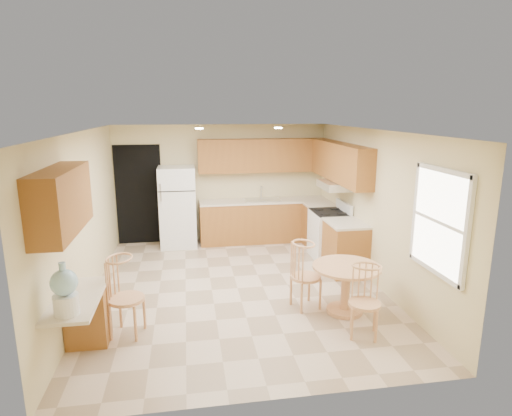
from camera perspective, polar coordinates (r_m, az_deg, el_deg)
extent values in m
plane|color=#C4AA8E|center=(7.01, -2.48, -10.63)|extent=(5.50, 5.50, 0.00)
cube|color=white|center=(6.42, -2.70, 10.25)|extent=(4.50, 5.50, 0.02)
cube|color=#CFBC8C|center=(9.29, -4.59, 3.33)|extent=(4.50, 0.02, 2.50)
cube|color=#CFBC8C|center=(4.02, 2.13, -9.88)|extent=(4.50, 0.02, 2.50)
cube|color=#CFBC8C|center=(6.73, -21.97, -1.34)|extent=(0.02, 5.50, 2.50)
cube|color=#CFBC8C|center=(7.21, 15.46, 0.06)|extent=(0.02, 5.50, 2.50)
cube|color=black|center=(9.33, -15.33, 1.70)|extent=(0.90, 0.02, 2.10)
cube|color=#9C6027|center=(9.28, 1.05, -1.79)|extent=(2.75, 0.60, 0.87)
cube|color=beige|center=(9.17, 1.06, 0.96)|extent=(2.75, 0.63, 0.04)
cube|color=#9C6027|center=(8.98, 8.51, -2.44)|extent=(0.60, 0.59, 0.87)
cube|color=beige|center=(8.87, 8.60, 0.39)|extent=(0.63, 0.59, 0.04)
cube|color=#9C6027|center=(7.67, 11.81, -5.30)|extent=(0.60, 0.80, 0.87)
cube|color=beige|center=(7.54, 11.97, -2.01)|extent=(0.63, 0.80, 0.04)
cube|color=#9C6027|center=(9.15, 0.93, 7.02)|extent=(2.75, 0.33, 0.70)
cube|color=#9C6027|center=(8.15, 11.13, 6.03)|extent=(0.33, 2.42, 0.70)
cube|color=#9C6027|center=(5.05, -24.52, 0.86)|extent=(0.33, 1.40, 0.70)
cube|color=silver|center=(9.17, 0.91, 1.09)|extent=(0.78, 0.44, 0.01)
cube|color=silver|center=(8.16, 10.51, 3.01)|extent=(0.50, 0.76, 0.14)
cube|color=#9C6027|center=(5.76, -21.53, -13.15)|extent=(0.48, 0.42, 0.72)
cube|color=beige|center=(5.26, -22.75, -11.12)|extent=(0.50, 1.20, 0.04)
cube|color=white|center=(5.57, 23.30, -1.68)|extent=(0.05, 1.00, 1.20)
cube|color=white|center=(5.45, 23.80, 4.64)|extent=(0.05, 1.10, 0.06)
cube|color=white|center=(5.74, 22.66, -7.68)|extent=(0.05, 1.10, 0.06)
cube|color=white|center=(5.14, 26.33, -3.14)|extent=(0.05, 0.06, 1.28)
cube|color=white|center=(6.00, 20.54, -0.43)|extent=(0.05, 0.06, 1.28)
cylinder|color=white|center=(7.58, -7.59, 10.47)|extent=(0.14, 0.14, 0.02)
cylinder|color=white|center=(7.76, 2.98, 10.62)|extent=(0.14, 0.14, 0.02)
cube|color=white|center=(9.00, -10.39, 0.15)|extent=(0.74, 0.69, 1.67)
cube|color=black|center=(8.57, -10.54, 2.19)|extent=(0.72, 0.01, 0.02)
cube|color=silver|center=(8.60, -12.57, 1.46)|extent=(0.03, 0.03, 0.18)
cube|color=silver|center=(8.56, -12.63, 2.75)|extent=(0.03, 0.03, 0.14)
cube|color=white|center=(8.35, 9.71, -3.57)|extent=(0.65, 0.76, 0.90)
cube|color=black|center=(8.23, 9.84, -0.53)|extent=(0.64, 0.75, 0.02)
cube|color=white|center=(8.31, 11.69, 0.18)|extent=(0.06, 0.76, 0.18)
cylinder|color=tan|center=(6.36, 11.70, -13.20)|extent=(0.51, 0.51, 0.05)
cylinder|color=tan|center=(6.23, 11.84, -10.62)|extent=(0.13, 0.13, 0.63)
cylinder|color=tan|center=(6.11, 11.99, -7.69)|extent=(0.94, 0.94, 0.04)
cylinder|color=tan|center=(6.25, 6.66, -9.14)|extent=(0.43, 0.43, 0.04)
cylinder|color=tan|center=(6.44, 4.88, -10.64)|extent=(0.04, 0.04, 0.46)
cylinder|color=tan|center=(6.52, 7.55, -10.41)|extent=(0.04, 0.04, 0.46)
cylinder|color=tan|center=(6.17, 5.59, -11.77)|extent=(0.04, 0.04, 0.46)
cylinder|color=tan|center=(6.25, 8.38, -11.51)|extent=(0.04, 0.04, 0.46)
cylinder|color=tan|center=(5.65, 14.28, -12.27)|extent=(0.41, 0.41, 0.04)
cylinder|color=tan|center=(5.81, 12.23, -13.80)|extent=(0.03, 0.03, 0.44)
cylinder|color=tan|center=(5.92, 14.92, -13.44)|extent=(0.03, 0.03, 0.44)
cylinder|color=tan|center=(5.57, 13.34, -15.09)|extent=(0.03, 0.03, 0.44)
cylinder|color=tan|center=(5.68, 16.14, -14.68)|extent=(0.03, 0.03, 0.44)
cylinder|color=tan|center=(5.73, -16.91, -11.54)|extent=(0.45, 0.45, 0.04)
cylinder|color=tan|center=(6.00, -18.12, -13.02)|extent=(0.04, 0.04, 0.48)
cylinder|color=tan|center=(5.96, -14.98, -13.00)|extent=(0.04, 0.04, 0.48)
cylinder|color=tan|center=(5.72, -18.60, -14.42)|extent=(0.04, 0.04, 0.48)
cylinder|color=tan|center=(5.67, -15.29, -14.42)|extent=(0.04, 0.04, 0.48)
cylinder|color=white|center=(4.85, -23.97, -11.68)|extent=(0.25, 0.25, 0.21)
sphere|color=#98CFEB|center=(4.76, -24.24, -9.04)|extent=(0.27, 0.27, 0.27)
cylinder|color=#98CFEB|center=(4.70, -24.44, -7.08)|extent=(0.07, 0.07, 0.08)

